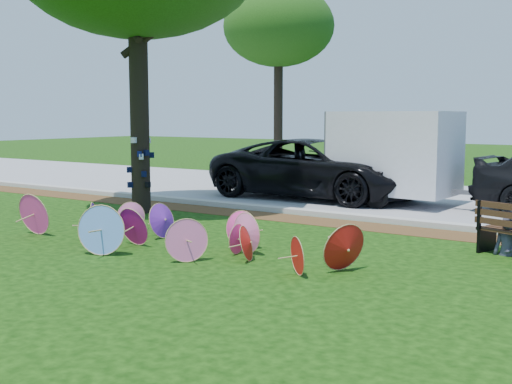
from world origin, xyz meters
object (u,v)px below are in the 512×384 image
black_van (316,169)px  parasol_pile (158,229)px  person_left (509,217)px  cargo_trailer (395,153)px

black_van → parasol_pile: bearing=-172.1°
parasol_pile → person_left: 5.85m
parasol_pile → cargo_trailer: (1.24, 7.55, 0.98)m
black_van → person_left: size_ratio=4.63×
parasol_pile → cargo_trailer: size_ratio=2.34×
cargo_trailer → person_left: cargo_trailer is taller
person_left → black_van: bearing=136.0°
parasol_pile → black_van: black_van is taller
cargo_trailer → black_van: bearing=-176.4°
parasol_pile → black_van: bearing=97.8°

